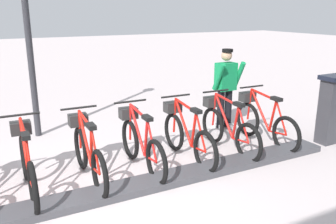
{
  "coord_description": "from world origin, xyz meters",
  "views": [
    {
      "loc": [
        -4.23,
        1.01,
        2.42
      ],
      "look_at": [
        0.5,
        -1.47,
        0.9
      ],
      "focal_mm": 38.64,
      "sensor_mm": 36.0,
      "label": 1
    }
  ],
  "objects_px": {
    "bike_docked_0": "(263,121)",
    "bike_docked_3": "(140,143)",
    "bike_docked_1": "(227,127)",
    "bike_docked_5": "(27,163)",
    "bike_docked_4": "(88,152)",
    "bike_docked_2": "(186,134)",
    "payment_kiosk": "(332,108)",
    "worker_near_rack": "(226,86)"
  },
  "relations": [
    {
      "from": "bike_docked_4",
      "to": "bike_docked_2",
      "type": "bearing_deg",
      "value": -90.0
    },
    {
      "from": "bike_docked_0",
      "to": "bike_docked_3",
      "type": "relative_size",
      "value": 1.0
    },
    {
      "from": "bike_docked_3",
      "to": "bike_docked_5",
      "type": "xyz_separation_m",
      "value": [
        0.0,
        1.66,
        0.0
      ]
    },
    {
      "from": "worker_near_rack",
      "to": "bike_docked_3",
      "type": "bearing_deg",
      "value": 113.78
    },
    {
      "from": "bike_docked_1",
      "to": "bike_docked_5",
      "type": "xyz_separation_m",
      "value": [
        0.0,
        3.32,
        0.0
      ]
    },
    {
      "from": "bike_docked_5",
      "to": "worker_near_rack",
      "type": "relative_size",
      "value": 1.04
    },
    {
      "from": "payment_kiosk",
      "to": "worker_near_rack",
      "type": "bearing_deg",
      "value": 37.04
    },
    {
      "from": "bike_docked_4",
      "to": "bike_docked_5",
      "type": "bearing_deg",
      "value": 90.0
    },
    {
      "from": "payment_kiosk",
      "to": "bike_docked_2",
      "type": "distance_m",
      "value": 2.83
    },
    {
      "from": "payment_kiosk",
      "to": "bike_docked_3",
      "type": "bearing_deg",
      "value": 80.96
    },
    {
      "from": "bike_docked_3",
      "to": "worker_near_rack",
      "type": "xyz_separation_m",
      "value": [
        1.05,
        -2.37,
        0.48
      ]
    },
    {
      "from": "bike_docked_0",
      "to": "bike_docked_5",
      "type": "distance_m",
      "value": 4.15
    },
    {
      "from": "payment_kiosk",
      "to": "worker_near_rack",
      "type": "xyz_separation_m",
      "value": [
        1.62,
        1.22,
        0.24
      ]
    },
    {
      "from": "bike_docked_0",
      "to": "bike_docked_3",
      "type": "distance_m",
      "value": 2.49
    },
    {
      "from": "bike_docked_1",
      "to": "bike_docked_5",
      "type": "bearing_deg",
      "value": 90.0
    },
    {
      "from": "bike_docked_1",
      "to": "bike_docked_4",
      "type": "bearing_deg",
      "value": 90.0
    },
    {
      "from": "bike_docked_1",
      "to": "bike_docked_5",
      "type": "relative_size",
      "value": 1.0
    },
    {
      "from": "bike_docked_1",
      "to": "bike_docked_5",
      "type": "height_order",
      "value": "same"
    },
    {
      "from": "bike_docked_0",
      "to": "worker_near_rack",
      "type": "bearing_deg",
      "value": 6.22
    },
    {
      "from": "bike_docked_5",
      "to": "worker_near_rack",
      "type": "distance_m",
      "value": 4.19
    },
    {
      "from": "bike_docked_1",
      "to": "bike_docked_3",
      "type": "relative_size",
      "value": 1.0
    },
    {
      "from": "bike_docked_2",
      "to": "bike_docked_4",
      "type": "relative_size",
      "value": 1.0
    },
    {
      "from": "bike_docked_2",
      "to": "bike_docked_5",
      "type": "distance_m",
      "value": 2.49
    },
    {
      "from": "bike_docked_3",
      "to": "bike_docked_4",
      "type": "bearing_deg",
      "value": 90.0
    },
    {
      "from": "payment_kiosk",
      "to": "bike_docked_4",
      "type": "distance_m",
      "value": 4.47
    },
    {
      "from": "bike_docked_0",
      "to": "bike_docked_2",
      "type": "xyz_separation_m",
      "value": [
        0.0,
        1.66,
        0.0
      ]
    },
    {
      "from": "bike_docked_4",
      "to": "worker_near_rack",
      "type": "xyz_separation_m",
      "value": [
        1.05,
        -3.2,
        0.48
      ]
    },
    {
      "from": "bike_docked_4",
      "to": "worker_near_rack",
      "type": "distance_m",
      "value": 3.4
    },
    {
      "from": "worker_near_rack",
      "to": "payment_kiosk",
      "type": "bearing_deg",
      "value": -142.96
    },
    {
      "from": "payment_kiosk",
      "to": "worker_near_rack",
      "type": "distance_m",
      "value": 2.04
    },
    {
      "from": "bike_docked_5",
      "to": "worker_near_rack",
      "type": "bearing_deg",
      "value": -75.46
    },
    {
      "from": "bike_docked_0",
      "to": "bike_docked_1",
      "type": "distance_m",
      "value": 0.83
    },
    {
      "from": "bike_docked_0",
      "to": "bike_docked_3",
      "type": "height_order",
      "value": "same"
    },
    {
      "from": "bike_docked_1",
      "to": "bike_docked_2",
      "type": "bearing_deg",
      "value": 90.0
    },
    {
      "from": "bike_docked_4",
      "to": "worker_near_rack",
      "type": "bearing_deg",
      "value": -71.92
    },
    {
      "from": "payment_kiosk",
      "to": "bike_docked_3",
      "type": "xyz_separation_m",
      "value": [
        0.57,
        3.59,
        -0.24
      ]
    },
    {
      "from": "bike_docked_1",
      "to": "bike_docked_5",
      "type": "distance_m",
      "value": 3.32
    },
    {
      "from": "payment_kiosk",
      "to": "bike_docked_5",
      "type": "xyz_separation_m",
      "value": [
        0.57,
        5.25,
        -0.24
      ]
    },
    {
      "from": "bike_docked_3",
      "to": "bike_docked_5",
      "type": "relative_size",
      "value": 1.0
    },
    {
      "from": "bike_docked_4",
      "to": "bike_docked_5",
      "type": "distance_m",
      "value": 0.83
    },
    {
      "from": "worker_near_rack",
      "to": "bike_docked_1",
      "type": "bearing_deg",
      "value": 145.63
    },
    {
      "from": "bike_docked_2",
      "to": "bike_docked_3",
      "type": "xyz_separation_m",
      "value": [
        0.0,
        0.83,
        0.0
      ]
    }
  ]
}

